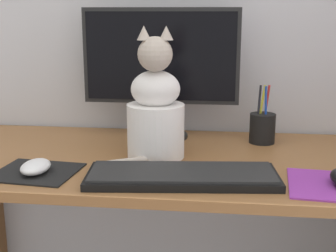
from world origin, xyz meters
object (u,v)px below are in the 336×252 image
keyboard (182,176)px  pen_cup (262,127)px  computer_mouse_left (36,167)px  cat (155,110)px  monitor (161,66)px

keyboard → pen_cup: 0.42m
computer_mouse_left → pen_cup: pen_cup is taller
cat → keyboard: bearing=-71.4°
keyboard → cat: size_ratio=1.31×
keyboard → computer_mouse_left: (-0.36, -0.00, 0.01)m
computer_mouse_left → cat: 0.34m
pen_cup → keyboard: bearing=-120.7°
monitor → cat: 0.23m
cat → pen_cup: bearing=22.7°
keyboard → cat: bearing=111.8°
keyboard → computer_mouse_left: size_ratio=4.63×
monitor → cat: bearing=-86.4°
pen_cup → monitor: bearing=174.9°
monitor → cat: (0.01, -0.21, -0.10)m
cat → pen_cup: (0.30, 0.19, -0.08)m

